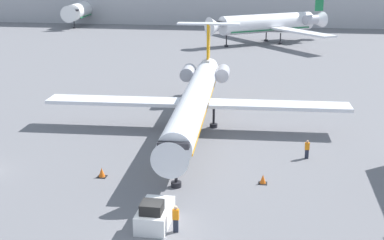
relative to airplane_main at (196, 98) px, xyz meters
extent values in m
plane|color=slate|center=(0.82, -21.64, -3.30)|extent=(600.00, 600.00, 0.00)
cylinder|color=silver|center=(0.05, -1.17, 0.00)|extent=(4.02, 28.78, 2.69)
cone|color=silver|center=(0.77, -16.57, 0.00)|extent=(2.78, 2.27, 2.69)
cube|color=black|center=(0.73, -15.71, 0.47)|extent=(2.31, 0.81, 0.44)
cone|color=silver|center=(-0.68, 14.63, 0.00)|extent=(2.55, 3.06, 2.42)
cube|color=orange|center=(0.05, -1.17, -0.87)|extent=(3.62, 25.90, 0.20)
cube|color=silver|center=(8.28, 0.65, -0.60)|extent=(14.03, 3.50, 0.36)
cube|color=silver|center=(-8.30, -0.12, -0.60)|extent=(14.03, 3.50, 0.36)
cylinder|color=#ADADB7|center=(1.56, 10.96, 0.34)|extent=(1.76, 3.50, 1.60)
cylinder|color=#ADADB7|center=(-2.57, 10.77, 0.34)|extent=(1.76, 3.50, 1.60)
cube|color=orange|center=(-0.71, 15.23, 3.51)|extent=(0.34, 2.21, 4.32)
cube|color=silver|center=(-0.71, 15.23, 5.66)|extent=(7.84, 2.16, 0.20)
cylinder|color=black|center=(0.67, -14.49, -2.32)|extent=(0.24, 0.24, 1.96)
cylinder|color=black|center=(0.67, -14.49, -3.10)|extent=(0.80, 0.80, 0.40)
cylinder|color=black|center=(-1.78, 0.78, -2.32)|extent=(0.24, 0.24, 1.96)
cylinder|color=black|center=(-1.78, 0.78, -3.10)|extent=(0.80, 0.80, 0.40)
cylinder|color=black|center=(1.70, 0.95, -2.32)|extent=(0.24, 0.24, 1.96)
cylinder|color=black|center=(1.70, 0.95, -3.10)|extent=(0.80, 0.80, 0.40)
cube|color=silver|center=(0.42, -20.56, -2.70)|extent=(1.96, 3.73, 1.20)
cube|color=black|center=(0.42, -21.38, -1.75)|extent=(1.37, 1.34, 0.70)
cube|color=black|center=(0.42, -18.77, -2.88)|extent=(1.76, 0.30, 0.72)
cube|color=#232838|center=(1.94, -21.40, -2.86)|extent=(0.32, 0.20, 0.87)
cube|color=orange|center=(1.94, -21.40, -2.09)|extent=(0.40, 0.24, 0.68)
sphere|color=tan|center=(1.94, -21.40, -1.62)|extent=(0.25, 0.25, 0.25)
cube|color=#232838|center=(10.72, -6.73, -2.90)|extent=(0.32, 0.20, 0.80)
cube|color=orange|center=(10.72, -6.73, -2.18)|extent=(0.40, 0.24, 0.63)
sphere|color=tan|center=(10.72, -6.73, -1.75)|extent=(0.23, 0.23, 0.23)
cube|color=black|center=(-5.49, -13.51, -3.28)|extent=(0.73, 0.73, 0.04)
cone|color=orange|center=(-5.49, -13.51, -2.89)|extent=(0.52, 0.52, 0.74)
cube|color=black|center=(7.14, -12.84, -3.28)|extent=(0.66, 0.66, 0.04)
cone|color=orange|center=(7.14, -12.84, -2.92)|extent=(0.47, 0.47, 0.68)
cylinder|color=white|center=(-44.33, 92.20, 0.65)|extent=(6.30, 27.45, 4.11)
cone|color=white|center=(-43.10, 77.01, 0.65)|extent=(4.36, 3.61, 4.11)
cube|color=black|center=(-43.21, 78.32, 1.37)|extent=(3.54, 0.98, 0.44)
cone|color=white|center=(-45.62, 108.01, 0.65)|extent=(4.05, 4.80, 3.70)
cube|color=#19723F|center=(-44.33, 92.20, -0.68)|extent=(5.67, 24.70, 0.20)
cube|color=white|center=(-35.01, 94.33, -0.27)|extent=(15.04, 4.39, 0.36)
cube|color=white|center=(-53.88, 92.79, -0.27)|extent=(15.04, 4.39, 0.36)
cylinder|color=#ADADB7|center=(-42.32, 103.83, 1.16)|extent=(2.24, 3.15, 2.00)
cylinder|color=#ADADB7|center=(-48.21, 103.35, 1.16)|extent=(2.24, 3.15, 2.00)
cylinder|color=black|center=(-43.31, 79.64, -2.35)|extent=(0.24, 0.24, 1.89)
cylinder|color=black|center=(-43.31, 79.64, -3.10)|extent=(0.80, 0.80, 0.40)
cylinder|color=black|center=(-47.16, 93.94, -2.35)|extent=(0.24, 0.24, 1.89)
cylinder|color=black|center=(-47.16, 93.94, -3.10)|extent=(0.80, 0.80, 0.40)
cylinder|color=black|center=(-41.83, 94.37, -2.35)|extent=(0.24, 0.24, 1.89)
cylinder|color=black|center=(-41.83, 94.37, -3.10)|extent=(0.80, 0.80, 0.40)
cylinder|color=white|center=(5.70, 61.09, 0.89)|extent=(19.50, 16.35, 3.76)
cone|color=white|center=(-4.08, 53.47, 0.89)|extent=(4.68, 4.82, 3.76)
cube|color=black|center=(-3.13, 54.21, 1.55)|extent=(2.52, 2.95, 0.44)
cone|color=white|center=(15.93, 69.05, 0.89)|extent=(5.34, 5.21, 3.38)
cube|color=#19723F|center=(5.70, 61.09, -0.33)|extent=(17.55, 14.71, 0.20)
cube|color=white|center=(12.57, 54.04, 0.05)|extent=(12.23, 14.43, 0.36)
cube|color=white|center=(0.56, 69.47, 0.05)|extent=(12.23, 14.43, 0.36)
cylinder|color=#ADADB7|center=(14.63, 64.51, 1.36)|extent=(3.60, 3.42, 2.00)
cylinder|color=#ADADB7|center=(11.22, 68.90, 1.36)|extent=(3.60, 3.42, 2.00)
cylinder|color=black|center=(-2.10, 55.01, -2.14)|extent=(0.24, 0.24, 2.31)
cylinder|color=black|center=(-2.10, 55.01, -3.10)|extent=(0.80, 0.80, 0.40)
cylinder|color=black|center=(5.54, 64.05, -2.14)|extent=(0.24, 0.24, 2.31)
cylinder|color=black|center=(5.54, 64.05, -3.10)|extent=(0.80, 0.80, 0.40)
cylinder|color=black|center=(8.54, 60.19, -2.14)|extent=(0.24, 0.24, 2.31)
cylinder|color=black|center=(8.54, 60.19, -3.10)|extent=(0.80, 0.80, 0.40)
camera|label=1|loc=(7.66, -51.17, 13.07)|focal=50.00mm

